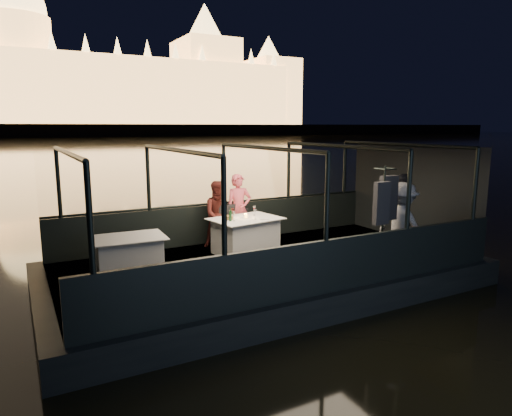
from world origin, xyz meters
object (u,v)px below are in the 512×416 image
person_man_maroon (219,215)px  chair_port_right (244,226)px  wine_bottle (230,214)px  dining_table_aft (129,254)px  chair_port_left (231,228)px  passenger_stripe (402,223)px  passenger_dark (401,218)px  coat_stand (382,225)px  person_woman_coral (239,212)px  dining_table_central (246,235)px

person_man_maroon → chair_port_right: bearing=0.3°
wine_bottle → chair_port_right: bearing=46.6°
dining_table_aft → wine_bottle: 2.22m
chair_port_left → passenger_stripe: bearing=-52.7°
passenger_stripe → passenger_dark: passenger_dark is taller
coat_stand → person_man_maroon: bearing=122.1°
passenger_dark → chair_port_right: bearing=-95.3°
dining_table_aft → passenger_dark: passenger_dark is taller
passenger_dark → person_woman_coral: bearing=-96.7°
coat_stand → wine_bottle: (-2.06, 2.28, 0.02)m
chair_port_left → chair_port_right: chair_port_left is taller
dining_table_aft → chair_port_left: size_ratio=1.40×
coat_stand → passenger_stripe: coat_stand is taller
chair_port_right → passenger_stripe: bearing=-52.7°
person_woman_coral → person_man_maroon: (-0.52, -0.05, 0.00)m
coat_stand → chair_port_left: bearing=120.8°
dining_table_aft → passenger_dark: 5.47m
dining_table_aft → passenger_dark: (5.20, -1.64, 0.47)m
dining_table_central → passenger_dark: size_ratio=0.81×
dining_table_central → passenger_dark: 3.28m
dining_table_aft → chair_port_left: bearing=17.8°
chair_port_left → chair_port_right: bearing=7.7°
chair_port_left → person_man_maroon: 0.41m
person_man_maroon → passenger_stripe: bearing=-36.8°
passenger_stripe → passenger_dark: bearing=-54.8°
dining_table_central → passenger_stripe: (2.29, -2.25, 0.47)m
person_man_maroon → wine_bottle: bearing=-85.3°
chair_port_right → wine_bottle: 1.08m
chair_port_right → coat_stand: size_ratio=0.41×
passenger_stripe → chair_port_right: bearing=24.5°
dining_table_aft → coat_stand: coat_stand is taller
dining_table_central → person_woman_coral: 0.89m
chair_port_right → person_man_maroon: 0.65m
passenger_dark → wine_bottle: bearing=-79.2°
dining_table_aft → person_man_maroon: (2.26, 0.98, 0.36)m
chair_port_left → coat_stand: size_ratio=0.47×
coat_stand → person_woman_coral: (-1.43, 3.16, -0.15)m
chair_port_left → person_man_maroon: bearing=134.7°
person_woman_coral → passenger_dark: 3.60m
person_man_maroon → passenger_stripe: (2.60, -2.97, 0.10)m
dining_table_central → coat_stand: coat_stand is taller
chair_port_left → coat_stand: (1.74, -2.92, 0.45)m
dining_table_aft → passenger_stripe: bearing=-22.3°
person_woman_coral → chair_port_right: bearing=-68.5°
wine_bottle → dining_table_central: bearing=14.2°
dining_table_aft → passenger_dark: size_ratio=0.74×
dining_table_aft → person_man_maroon: bearing=23.4°
chair_port_left → chair_port_right: (0.36, 0.07, 0.00)m
person_woman_coral → dining_table_central: bearing=-97.5°
chair_port_left → chair_port_right: size_ratio=1.15×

